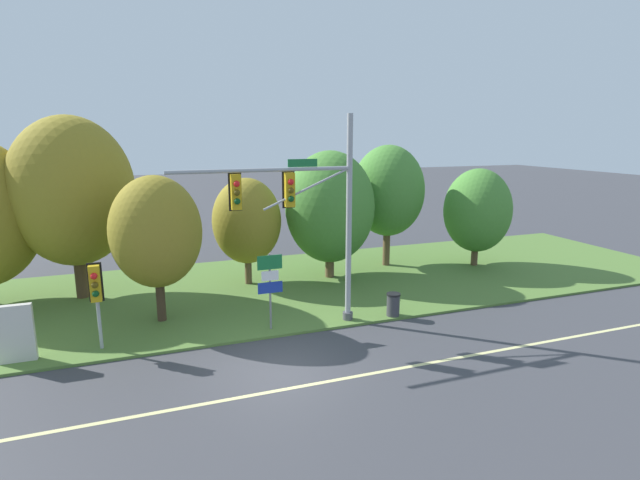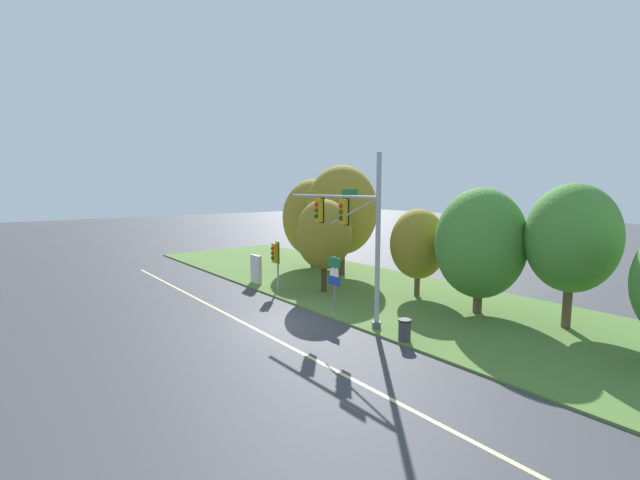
% 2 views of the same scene
% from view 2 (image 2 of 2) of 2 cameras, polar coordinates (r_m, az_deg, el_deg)
% --- Properties ---
extents(ground_plane, '(160.00, 160.00, 0.00)m').
position_cam_2_polar(ground_plane, '(21.00, -5.78, -11.03)').
color(ground_plane, '#3D3D42').
extents(lane_stripe, '(36.00, 0.16, 0.01)m').
position_cam_2_polar(lane_stripe, '(20.41, -8.68, -11.60)').
color(lane_stripe, beige).
rests_on(lane_stripe, ground).
extents(grass_verge, '(48.00, 11.50, 0.10)m').
position_cam_2_polar(grass_verge, '(26.16, 9.77, -7.32)').
color(grass_verge, '#517533').
rests_on(grass_verge, ground).
extents(traffic_signal_mast, '(6.80, 0.49, 7.92)m').
position_cam_2_polar(traffic_signal_mast, '(20.40, 4.25, 1.85)').
color(traffic_signal_mast, '#9EA0A5').
rests_on(traffic_signal_mast, grass_verge).
extents(pedestrian_signal_near_kerb, '(0.46, 0.55, 3.03)m').
position_cam_2_polar(pedestrian_signal_near_kerb, '(26.61, -5.96, -2.09)').
color(pedestrian_signal_near_kerb, '#9EA0A5').
rests_on(pedestrian_signal_near_kerb, grass_verge).
extents(route_sign_post, '(0.93, 0.08, 2.90)m').
position_cam_2_polar(route_sign_post, '(21.88, 1.93, -4.83)').
color(route_sign_post, slate).
rests_on(route_sign_post, grass_verge).
extents(tree_nearest_road, '(4.94, 4.94, 7.03)m').
position_cam_2_polar(tree_nearest_road, '(34.02, -0.85, 2.91)').
color(tree_nearest_road, '#423021').
rests_on(tree_nearest_road, grass_verge).
extents(tree_left_of_mast, '(5.16, 5.16, 7.98)m').
position_cam_2_polar(tree_left_of_mast, '(31.02, 2.91, 3.98)').
color(tree_left_of_mast, '#4C3823').
rests_on(tree_left_of_mast, grass_verge).
extents(tree_behind_signpost, '(3.43, 3.43, 5.69)m').
position_cam_2_polar(tree_behind_signpost, '(26.00, 0.52, 0.73)').
color(tree_behind_signpost, '#423021').
rests_on(tree_behind_signpost, grass_verge).
extents(tree_mid_verge, '(3.28, 3.28, 5.16)m').
position_cam_2_polar(tree_mid_verge, '(25.63, 12.96, -0.53)').
color(tree_mid_verge, brown).
rests_on(tree_mid_verge, grass_verge).
extents(tree_tall_centre, '(4.46, 4.46, 6.39)m').
position_cam_2_polar(tree_tall_centre, '(22.97, 20.58, -0.42)').
color(tree_tall_centre, brown).
rests_on(tree_tall_centre, grass_verge).
extents(tree_right_far, '(3.94, 3.94, 6.60)m').
position_cam_2_polar(tree_right_far, '(22.23, 30.56, 0.19)').
color(tree_right_far, brown).
rests_on(tree_right_far, grass_verge).
extents(info_kiosk, '(1.10, 0.24, 1.90)m').
position_cam_2_polar(info_kiosk, '(28.92, -8.53, -3.89)').
color(info_kiosk, beige).
rests_on(info_kiosk, grass_verge).
extents(trash_bin, '(0.56, 0.56, 0.93)m').
position_cam_2_polar(trash_bin, '(18.61, 11.21, -11.68)').
color(trash_bin, '#38383D').
rests_on(trash_bin, grass_verge).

